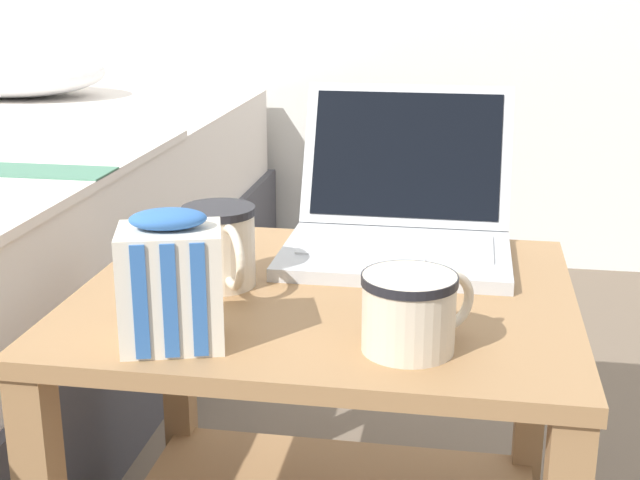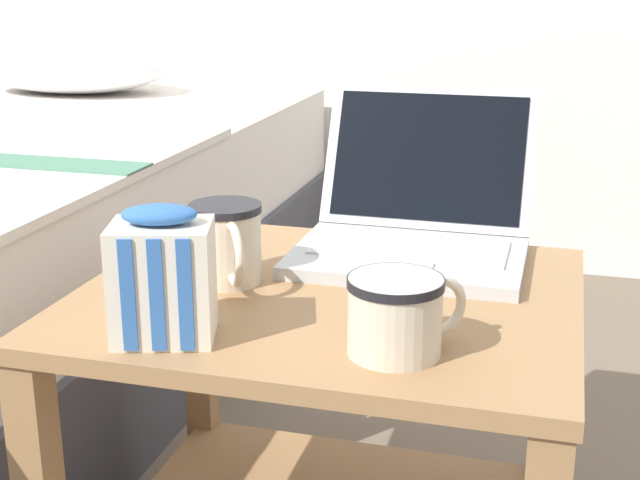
# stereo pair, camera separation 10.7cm
# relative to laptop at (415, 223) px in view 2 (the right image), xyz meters

# --- Properties ---
(bedside_table) EXTENTS (0.63, 0.53, 0.48)m
(bedside_table) POSITION_rel_laptop_xyz_m (-0.08, -0.19, -0.22)
(bedside_table) COLOR #997047
(bedside_table) RESTS_ON ground_plane
(laptop) EXTENTS (0.32, 0.32, 0.22)m
(laptop) POSITION_rel_laptop_xyz_m (0.00, 0.00, 0.00)
(laptop) COLOR #B7BABC
(laptop) RESTS_ON bedside_table
(mug_front_left) EXTENTS (0.12, 0.11, 0.09)m
(mug_front_left) POSITION_rel_laptop_xyz_m (0.04, -0.35, 0.00)
(mug_front_left) COLOR beige
(mug_front_left) RESTS_ON bedside_table
(mug_front_right) EXTENTS (0.10, 0.13, 0.10)m
(mug_front_right) POSITION_rel_laptop_xyz_m (-0.21, -0.19, 0.01)
(mug_front_right) COLOR beige
(mug_front_right) RESTS_ON bedside_table
(snack_bag) EXTENTS (0.13, 0.11, 0.15)m
(snack_bag) POSITION_rel_laptop_xyz_m (-0.21, -0.38, 0.03)
(snack_bag) COLOR silver
(snack_bag) RESTS_ON bedside_table
(cell_phone) EXTENTS (0.12, 0.16, 0.01)m
(cell_phone) POSITION_rel_laptop_xyz_m (-0.29, -0.02, -0.04)
(cell_phone) COLOR #B7BABC
(cell_phone) RESTS_ON bedside_table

